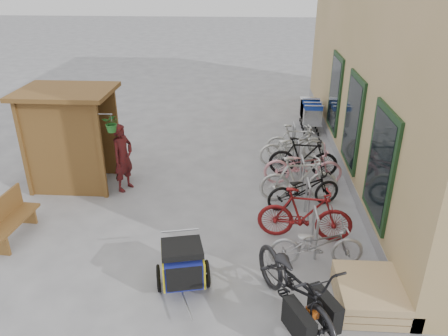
# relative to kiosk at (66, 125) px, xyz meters

# --- Properties ---
(ground) EXTENTS (80.00, 80.00, 0.00)m
(ground) POSITION_rel_kiosk_xyz_m (3.28, -2.47, -1.55)
(ground) COLOR #9A9A9D
(kiosk) EXTENTS (2.49, 1.65, 2.40)m
(kiosk) POSITION_rel_kiosk_xyz_m (0.00, 0.00, 0.00)
(kiosk) COLOR brown
(kiosk) RESTS_ON ground
(bike_rack) EXTENTS (0.05, 5.35, 0.86)m
(bike_rack) POSITION_rel_kiosk_xyz_m (5.58, -0.07, -1.04)
(bike_rack) COLOR #A5A8AD
(bike_rack) RESTS_ON ground
(pallet_stack) EXTENTS (1.00, 1.20, 0.40)m
(pallet_stack) POSITION_rel_kiosk_xyz_m (6.28, -3.87, -1.34)
(pallet_stack) COLOR tan
(pallet_stack) RESTS_ON ground
(bench) EXTENTS (0.52, 1.42, 0.88)m
(bench) POSITION_rel_kiosk_xyz_m (-0.39, -2.39, -1.10)
(bench) COLOR brown
(bench) RESTS_ON ground
(shopping_carts) EXTENTS (0.59, 1.62, 1.05)m
(shopping_carts) POSITION_rel_kiosk_xyz_m (6.28, 4.41, -0.94)
(shopping_carts) COLOR silver
(shopping_carts) RESTS_ON ground
(child_trailer) EXTENTS (0.96, 1.53, 0.88)m
(child_trailer) POSITION_rel_kiosk_xyz_m (3.25, -3.63, -1.06)
(child_trailer) COLOR navy
(child_trailer) RESTS_ON ground
(cargo_bike) EXTENTS (1.70, 2.41, 1.20)m
(cargo_bike) POSITION_rel_kiosk_xyz_m (5.06, -4.22, -0.96)
(cargo_bike) COLOR black
(cargo_bike) RESTS_ON ground
(person_kiosk) EXTENTS (0.62, 0.72, 1.67)m
(person_kiosk) POSITION_rel_kiosk_xyz_m (1.33, -0.18, -0.72)
(person_kiosk) COLOR maroon
(person_kiosk) RESTS_ON ground
(bike_0) EXTENTS (1.75, 0.72, 0.90)m
(bike_0) POSITION_rel_kiosk_xyz_m (5.55, -2.89, -1.10)
(bike_0) COLOR #9B9A9F
(bike_0) RESTS_ON ground
(bike_1) EXTENTS (1.90, 0.72, 1.12)m
(bike_1) POSITION_rel_kiosk_xyz_m (5.43, -2.05, -0.99)
(bike_1) COLOR maroon
(bike_1) RESTS_ON ground
(bike_2) EXTENTS (1.82, 1.13, 0.90)m
(bike_2) POSITION_rel_kiosk_xyz_m (5.55, -0.79, -1.10)
(bike_2) COLOR black
(bike_2) RESTS_ON ground
(bike_3) EXTENTS (1.87, 0.75, 1.09)m
(bike_3) POSITION_rel_kiosk_xyz_m (5.46, -0.49, -1.01)
(bike_3) COLOR beige
(bike_3) RESTS_ON ground
(bike_4) EXTENTS (1.92, 0.67, 1.01)m
(bike_4) POSITION_rel_kiosk_xyz_m (5.64, 0.33, -1.05)
(bike_4) COLOR pink
(bike_4) RESTS_ON ground
(bike_5) EXTENTS (1.78, 0.61, 1.05)m
(bike_5) POSITION_rel_kiosk_xyz_m (5.69, 0.81, -1.03)
(bike_5) COLOR black
(bike_5) RESTS_ON ground
(bike_6) EXTENTS (1.93, 1.15, 0.96)m
(bike_6) POSITION_rel_kiosk_xyz_m (5.45, 1.60, -1.07)
(bike_6) COLOR beige
(bike_6) RESTS_ON ground
(bike_7) EXTENTS (1.66, 0.49, 0.99)m
(bike_7) POSITION_rel_kiosk_xyz_m (5.60, 1.94, -1.06)
(bike_7) COLOR beige
(bike_7) RESTS_ON ground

